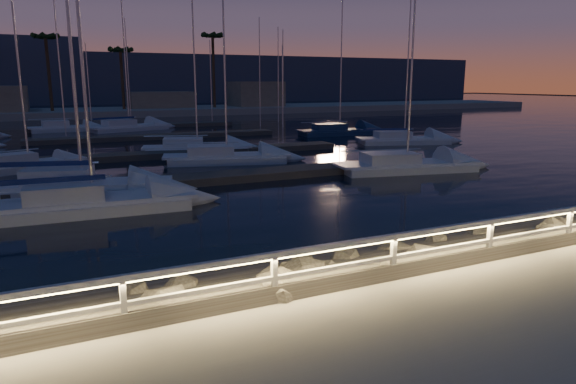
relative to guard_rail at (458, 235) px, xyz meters
name	(u,v)px	position (x,y,z in m)	size (l,w,h in m)	color
ground	(458,265)	(0.07, 0.00, -0.77)	(400.00, 400.00, 0.00)	gray
harbor_water	(174,152)	(0.07, 31.22, -1.74)	(400.00, 440.00, 0.60)	black
guard_rail	(458,235)	(0.00, 0.00, 0.00)	(44.11, 0.12, 1.06)	silver
riprap	(232,286)	(-5.27, 1.72, -1.04)	(34.96, 2.98, 1.41)	slate
floating_docks	(170,143)	(0.07, 32.50, -1.17)	(22.00, 36.00, 0.40)	#514A43
far_shore	(109,110)	(-0.06, 74.05, -0.48)	(160.00, 14.00, 5.20)	gray
palm_left	(46,40)	(-7.93, 72.00, 9.36)	(3.00, 3.00, 11.20)	brown
palm_center	(120,52)	(2.07, 73.00, 8.01)	(3.00, 3.00, 9.70)	brown
palm_right	(213,39)	(16.07, 72.00, 10.26)	(3.00, 3.00, 12.20)	brown
sailboat_a	(78,185)	(-7.87, 15.52, -0.91)	(8.14, 4.26, 13.43)	silver
sailboat_b	(88,202)	(-7.71, 12.01, -0.93)	(8.02, 2.82, 13.45)	silver
sailboat_c	(223,156)	(1.12, 21.89, -0.95)	(8.22, 4.28, 13.45)	silver
sailboat_d	(403,164)	(9.49, 14.42, -0.96)	(8.69, 4.03, 14.18)	silver
sailboat_e	(26,164)	(-10.19, 23.93, -0.97)	(6.45, 3.89, 10.71)	silver
sailboat_g	(195,147)	(0.66, 27.15, -0.96)	(8.01, 4.19, 13.10)	silver
sailboat_h	(402,139)	(17.81, 25.44, -0.97)	(8.13, 4.59, 13.27)	silver
sailboat_i	(63,127)	(-7.35, 49.07, -0.94)	(7.14, 2.72, 11.95)	silver
sailboat_k	(127,127)	(-1.19, 47.19, -0.93)	(8.87, 4.95, 14.53)	silver
sailboat_l	(338,131)	(16.67, 33.98, -0.96)	(8.55, 3.30, 14.11)	navy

